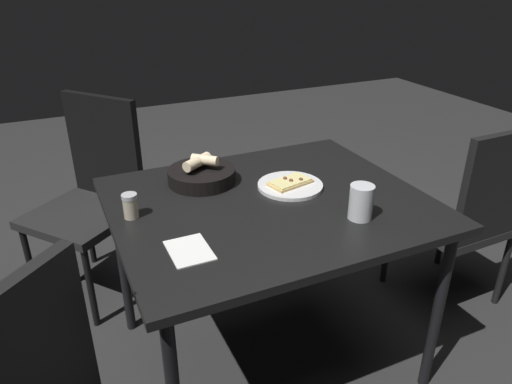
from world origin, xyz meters
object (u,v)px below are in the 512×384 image
object	(u,v)px
beer_glass	(361,204)
chair_far	(470,210)
dining_table	(269,215)
chair_spare	(93,188)
pepper_shaker	(131,207)
bread_basket	(202,174)
pizza_plate	(290,185)

from	to	relation	value
beer_glass	chair_far	size ratio (longest dim) A/B	0.13
dining_table	beer_glass	xyz separation A→B (m)	(-0.25, -0.22, 0.11)
chair_spare	dining_table	bearing A→B (deg)	-146.65
beer_glass	pepper_shaker	bearing A→B (deg)	65.04
bread_basket	chair_spare	world-z (taller)	chair_spare
pepper_shaker	chair_far	world-z (taller)	chair_far
pizza_plate	chair_far	xyz separation A→B (m)	(-0.13, -0.85, -0.24)
pizza_plate	beer_glass	distance (m)	0.33
dining_table	pizza_plate	world-z (taller)	pizza_plate
bread_basket	chair_spare	xyz separation A→B (m)	(0.56, 0.36, -0.23)
dining_table	beer_glass	distance (m)	0.35
dining_table	pizza_plate	distance (m)	0.15
chair_spare	chair_far	bearing A→B (deg)	-120.25
dining_table	beer_glass	size ratio (longest dim) A/B	9.28
dining_table	pepper_shaker	world-z (taller)	pepper_shaker
chair_spare	pepper_shaker	bearing A→B (deg)	-175.49
pizza_plate	chair_far	size ratio (longest dim) A/B	0.27
dining_table	bread_basket	world-z (taller)	bread_basket
pepper_shaker	beer_glass	bearing A→B (deg)	-114.96
beer_glass	chair_far	distance (m)	0.82
beer_glass	chair_spare	xyz separation A→B (m)	(1.06, 0.75, -0.25)
dining_table	pepper_shaker	size ratio (longest dim) A/B	12.90
bread_basket	pepper_shaker	distance (m)	0.35
bread_basket	chair_spare	size ratio (longest dim) A/B	0.27
bread_basket	beer_glass	bearing A→B (deg)	-141.83
dining_table	chair_spare	xyz separation A→B (m)	(0.81, 0.53, -0.14)
chair_far	chair_spare	distance (m)	1.74
bread_basket	chair_spare	distance (m)	0.71
pizza_plate	pepper_shaker	xyz separation A→B (m)	(0.01, 0.60, 0.03)
dining_table	chair_spare	bearing A→B (deg)	33.35
bread_basket	beer_glass	xyz separation A→B (m)	(-0.49, -0.39, 0.02)
pizza_plate	pepper_shaker	distance (m)	0.60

